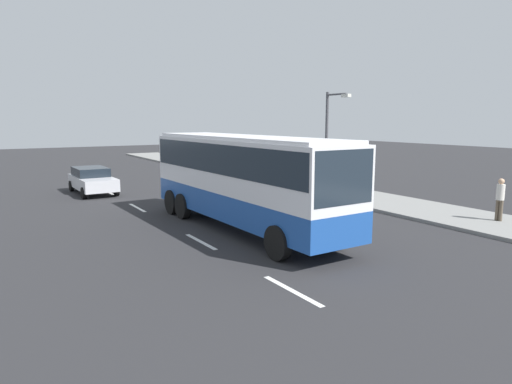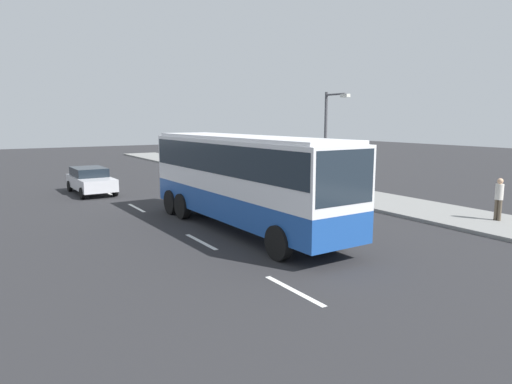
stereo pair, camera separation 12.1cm
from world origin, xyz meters
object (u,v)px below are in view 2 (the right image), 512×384
(coach_bus, at_px, (243,172))
(car_silver_hatch, at_px, (91,180))
(pedestrian_near_curb, at_px, (499,196))
(street_lamp, at_px, (328,136))

(coach_bus, relative_size, car_silver_hatch, 2.45)
(car_silver_hatch, distance_m, pedestrian_near_curb, 21.12)
(street_lamp, bearing_deg, car_silver_hatch, -129.77)
(coach_bus, xyz_separation_m, pedestrian_near_curb, (4.75, 9.41, -1.09))
(street_lamp, bearing_deg, pedestrian_near_curb, 13.44)
(coach_bus, relative_size, street_lamp, 2.00)
(coach_bus, bearing_deg, street_lamp, 114.64)
(car_silver_hatch, relative_size, street_lamp, 0.82)
(car_silver_hatch, relative_size, pedestrian_near_curb, 2.59)
(pedestrian_near_curb, relative_size, street_lamp, 0.32)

